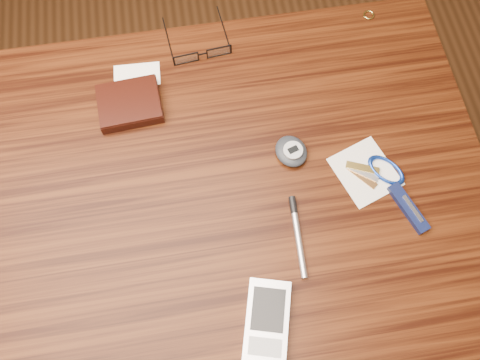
{
  "coord_description": "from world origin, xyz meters",
  "views": [
    {
      "loc": [
        0.04,
        -0.25,
        1.47
      ],
      "look_at": [
        0.08,
        0.02,
        0.76
      ],
      "focal_mm": 35.0,
      "sensor_mm": 36.0,
      "label": 1
    }
  ],
  "objects": [
    {
      "name": "ground",
      "position": [
        0.0,
        0.0,
        0.0
      ],
      "size": [
        3.8,
        3.8,
        0.0
      ],
      "primitive_type": "plane",
      "color": "#472814",
      "rests_on": "ground"
    },
    {
      "name": "desk",
      "position": [
        0.0,
        0.0,
        0.65
      ],
      "size": [
        1.0,
        0.7,
        0.75
      ],
      "color": "#341608",
      "rests_on": "ground"
    },
    {
      "name": "wallet_and_card",
      "position": [
        -0.08,
        0.19,
        0.76
      ],
      "size": [
        0.11,
        0.14,
        0.02
      ],
      "color": "black",
      "rests_on": "desk"
    },
    {
      "name": "eyeglasses",
      "position": [
        0.05,
        0.28,
        0.76
      ],
      "size": [
        0.12,
        0.12,
        0.02
      ],
      "color": "black",
      "rests_on": "desk"
    },
    {
      "name": "gold_ring",
      "position": [
        0.38,
        0.32,
        0.75
      ],
      "size": [
        0.03,
        0.03,
        0.0
      ],
      "primitive_type": "torus",
      "rotation": [
        0.0,
        0.0,
        0.35
      ],
      "color": "#C5B655",
      "rests_on": "desk"
    },
    {
      "name": "pda_phone",
      "position": [
        0.09,
        -0.2,
        0.76
      ],
      "size": [
        0.09,
        0.13,
        0.02
      ],
      "color": "#BBBAC0",
      "rests_on": "desk"
    },
    {
      "name": "pedometer",
      "position": [
        0.18,
        0.06,
        0.76
      ],
      "size": [
        0.07,
        0.07,
        0.02
      ],
      "color": "#1F232A",
      "rests_on": "desk"
    },
    {
      "name": "notepad_keys",
      "position": [
        0.31,
        0.0,
        0.75
      ],
      "size": [
        0.13,
        0.13,
        0.01
      ],
      "color": "silver",
      "rests_on": "desk"
    },
    {
      "name": "pocket_knife",
      "position": [
        0.34,
        -0.07,
        0.76
      ],
      "size": [
        0.05,
        0.09,
        0.01
      ],
      "color": "#0B0D37",
      "rests_on": "desk"
    },
    {
      "name": "silver_pen",
      "position": [
        0.16,
        -0.08,
        0.76
      ],
      "size": [
        0.02,
        0.13,
        0.01
      ],
      "color": "#BCBCC1",
      "rests_on": "desk"
    }
  ]
}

